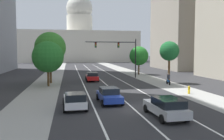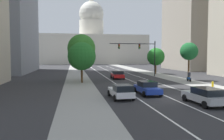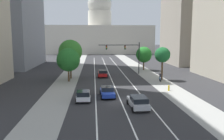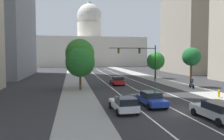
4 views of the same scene
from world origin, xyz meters
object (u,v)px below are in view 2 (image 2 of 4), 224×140
Objects in this scene: street_tree_near_right at (189,52)px; cyclist at (189,76)px; capitol_building at (92,46)px; car_red at (118,75)px; traffic_signal_mast at (141,51)px; street_tree_mid_left at (82,56)px; car_blue at (147,88)px; car_white at (121,91)px; fire_hydrant at (213,85)px; street_tree_far_right at (156,57)px; street_tree_near_left at (81,48)px; car_silver at (205,96)px.

cyclist is at bearing -115.55° from street_tree_near_right.
cyclist is (9.08, -86.04, -8.55)m from capitol_building.
traffic_signal_mast reaches higher than car_red.
cyclist is at bearing -4.76° from street_tree_mid_left.
capitol_building is 12.05× the size of car_blue.
car_white is at bearing -92.87° from capitol_building.
car_blue is at bearing -62.74° from car_white.
traffic_signal_mast is 10.42× the size of fire_hydrant.
fire_hydrant is 0.15× the size of street_tree_far_right.
capitol_building reaches higher than cyclist.
car_white is 25.06m from traffic_signal_mast.
street_tree_near_left reaches higher than car_red.
fire_hydrant is 23.98m from street_tree_far_right.
car_blue reaches higher than fire_hydrant.
street_tree_near_right is at bearing -83.32° from capitol_building.
car_silver reaches higher than car_red.
street_tree_near_left is at bearing 22.60° from car_silver.
car_blue is (-1.66, -96.92, -8.65)m from capitol_building.
car_silver is 2.73× the size of cyclist.
capitol_building is 94.58m from fire_hydrant.
street_tree_near_right is (0.61, -14.29, 0.96)m from street_tree_far_right.
car_blue is 4.95× the size of fire_hydrant.
street_tree_far_right reaches higher than fire_hydrant.
street_tree_mid_left reaches higher than car_red.
fire_hydrant is 0.14× the size of street_tree_mid_left.
street_tree_mid_left is at bearing 26.76° from car_silver.
street_tree_near_right is 1.02× the size of street_tree_mid_left.
street_tree_far_right is (9.27, -70.09, -5.42)m from capitol_building.
cyclist is (0.82, 7.75, 0.39)m from fire_hydrant.
traffic_signal_mast reaches higher than street_tree_mid_left.
car_white is 0.67× the size of street_tree_near_right.
street_tree_near_right reaches higher than car_white.
cyclist reaches higher than fire_hydrant.
street_tree_near_left is (-8.21, -81.19, -3.89)m from capitol_building.
car_red is 23.10m from car_silver.
street_tree_far_right is 22.79m from street_tree_mid_left.
fire_hydrant is 0.14× the size of street_tree_near_right.
capitol_building is at bearing 84.40° from street_tree_mid_left.
street_tree_near_left is 1.24× the size of street_tree_mid_left.
cyclist is at bearing -15.69° from street_tree_near_left.
street_tree_far_right is 20.76m from street_tree_near_left.
car_silver is 24.15m from street_tree_near_left.
car_white is 1.04× the size of car_red.
street_tree_near_left is at bearing 142.57° from fire_hydrant.
capitol_building is at bearing 97.53° from street_tree_far_right.
traffic_signal_mast is 1.46× the size of street_tree_near_right.
capitol_building reaches higher than car_white.
street_tree_near_left is (-17.48, -11.10, 1.52)m from street_tree_far_right.
capitol_building is 8.34× the size of street_tree_near_right.
traffic_signal_mast is at bearing 30.44° from cyclist.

